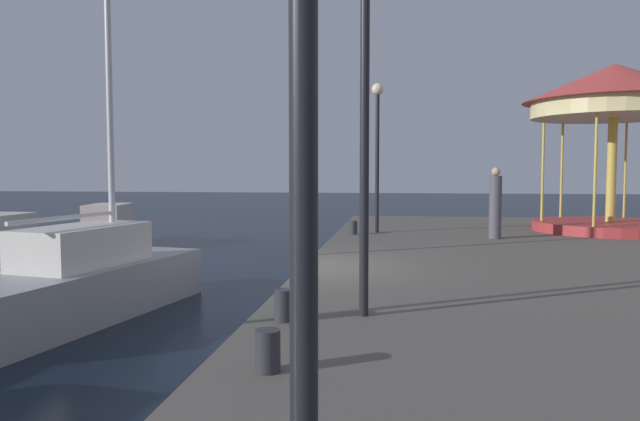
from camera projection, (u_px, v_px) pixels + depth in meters
name	position (u px, v px, depth m)	size (l,w,h in m)	color
ground_plane	(303.00, 305.00, 12.00)	(120.00, 120.00, 0.00)	black
sailboat_grey	(79.00, 283.00, 10.88)	(2.84, 5.91, 6.00)	gray
motorboat_red	(109.00, 231.00, 20.96)	(2.43, 4.72, 1.52)	maroon
carousel	(614.00, 107.00, 18.38)	(5.39, 5.39, 5.15)	#B23333
lamp_post_mid_promenade	(365.00, 79.00, 7.62)	(0.36, 0.36, 4.50)	black
lamp_post_far_end	(377.00, 132.00, 18.12)	(0.36, 0.36, 4.52)	black
bollard_north	(284.00, 305.00, 7.53)	(0.24, 0.24, 0.40)	#2D2D33
bollard_center	(268.00, 351.00, 5.64)	(0.24, 0.24, 0.40)	#2D2D33
bollard_south	(353.00, 228.00, 17.76)	(0.24, 0.24, 0.40)	#2D2D33
person_by_the_water	(495.00, 205.00, 16.62)	(0.34, 0.34, 1.98)	#514C56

